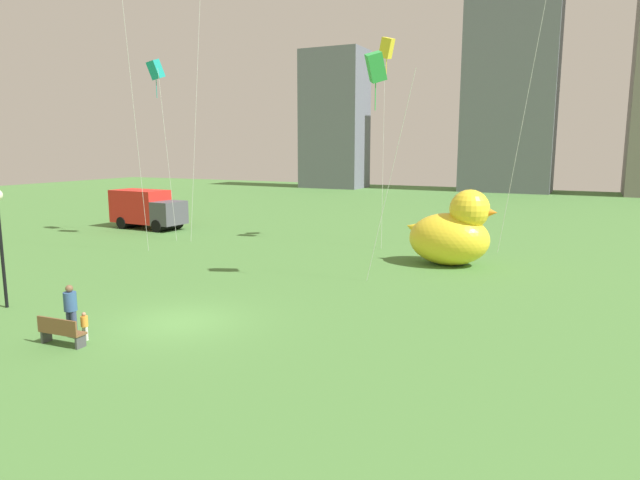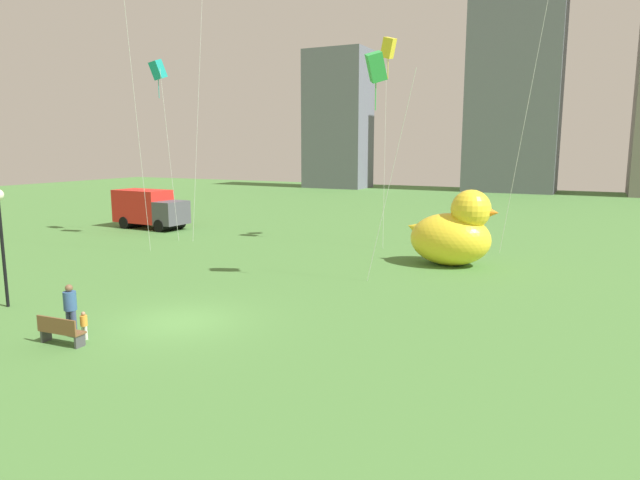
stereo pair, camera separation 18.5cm
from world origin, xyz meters
The scene contains 10 objects.
ground_plane centered at (0.00, 0.00, 0.00)m, with size 140.00×140.00×0.00m, color #4A7C3A.
park_bench centered at (-1.73, -3.43, 0.47)m, with size 1.58×0.54×0.90m.
person_adult centered at (-2.26, -2.58, 0.92)m, with size 0.41×0.41×1.67m.
person_child centered at (-1.48, -2.74, 0.50)m, with size 0.22×0.22×0.91m.
giant_inflatable_duck centered at (6.36, 13.72, 1.67)m, with size 4.75×3.05×3.93m.
box_truck centered at (-17.02, 16.83, 1.44)m, with size 5.84×2.61×2.85m.
city_skyline centered at (6.49, 65.28, 15.49)m, with size 50.31×13.54×38.53m.
kite_yellow centered at (1.55, 16.76, 11.51)m, with size 0.90×0.79×12.23m.
kite_teal centered at (-11.99, 12.85, 10.65)m, with size 1.05×1.19×11.37m.
kite_green centered at (4.49, 7.15, 9.15)m, with size 2.26×2.02×9.87m.
Camera 1 is at (12.62, -14.77, 6.07)m, focal length 31.44 mm.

